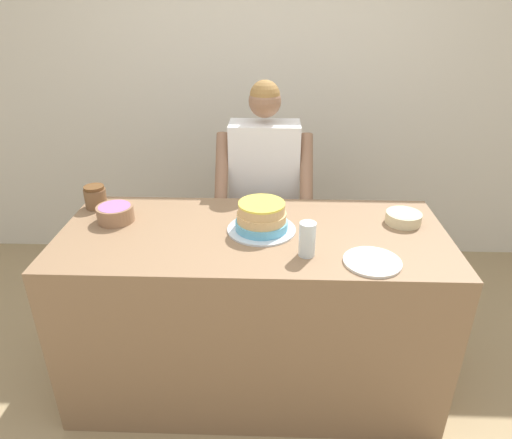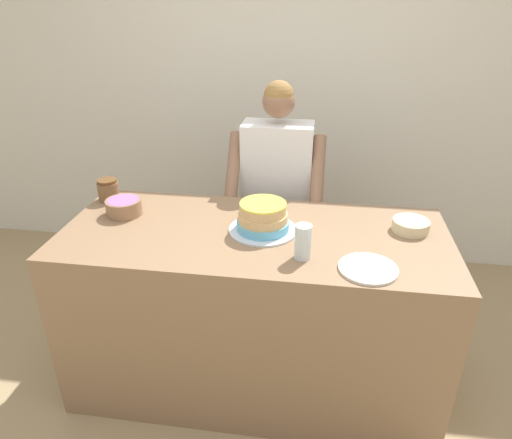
{
  "view_description": "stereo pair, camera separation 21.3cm",
  "coord_description": "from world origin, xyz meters",
  "px_view_note": "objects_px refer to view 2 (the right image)",
  "views": [
    {
      "loc": [
        0.08,
        -1.55,
        1.98
      ],
      "look_at": [
        0.02,
        0.36,
        1.03
      ],
      "focal_mm": 32.0,
      "sensor_mm": 36.0,
      "label": 1
    },
    {
      "loc": [
        0.3,
        -1.53,
        1.98
      ],
      "look_at": [
        0.02,
        0.36,
        1.03
      ],
      "focal_mm": 32.0,
      "sensor_mm": 36.0,
      "label": 2
    }
  ],
  "objects_px": {
    "ceramic_plate": "(368,269)",
    "stoneware_jar": "(108,190)",
    "drinking_glass": "(303,242)",
    "cake": "(263,218)",
    "frosting_bowl_pink": "(411,225)",
    "frosting_bowl_purple": "(124,206)",
    "person_baker": "(277,186)"
  },
  "relations": [
    {
      "from": "frosting_bowl_purple",
      "to": "frosting_bowl_pink",
      "type": "bearing_deg",
      "value": 1.08
    },
    {
      "from": "drinking_glass",
      "to": "stoneware_jar",
      "type": "distance_m",
      "value": 1.2
    },
    {
      "from": "frosting_bowl_purple",
      "to": "ceramic_plate",
      "type": "relative_size",
      "value": 0.74
    },
    {
      "from": "ceramic_plate",
      "to": "stoneware_jar",
      "type": "relative_size",
      "value": 2.05
    },
    {
      "from": "frosting_bowl_pink",
      "to": "ceramic_plate",
      "type": "relative_size",
      "value": 0.71
    },
    {
      "from": "frosting_bowl_purple",
      "to": "stoneware_jar",
      "type": "height_order",
      "value": "stoneware_jar"
    },
    {
      "from": "person_baker",
      "to": "ceramic_plate",
      "type": "height_order",
      "value": "person_baker"
    },
    {
      "from": "frosting_bowl_purple",
      "to": "stoneware_jar",
      "type": "distance_m",
      "value": 0.23
    },
    {
      "from": "cake",
      "to": "ceramic_plate",
      "type": "relative_size",
      "value": 1.34
    },
    {
      "from": "cake",
      "to": "frosting_bowl_pink",
      "type": "xyz_separation_m",
      "value": [
        0.71,
        0.11,
        -0.03
      ]
    },
    {
      "from": "ceramic_plate",
      "to": "stoneware_jar",
      "type": "height_order",
      "value": "stoneware_jar"
    },
    {
      "from": "frosting_bowl_pink",
      "to": "stoneware_jar",
      "type": "xyz_separation_m",
      "value": [
        -1.61,
        0.14,
        0.03
      ]
    },
    {
      "from": "person_baker",
      "to": "drinking_glass",
      "type": "distance_m",
      "value": 0.89
    },
    {
      "from": "person_baker",
      "to": "drinking_glass",
      "type": "relative_size",
      "value": 9.74
    },
    {
      "from": "ceramic_plate",
      "to": "drinking_glass",
      "type": "bearing_deg",
      "value": 168.36
    },
    {
      "from": "cake",
      "to": "ceramic_plate",
      "type": "height_order",
      "value": "cake"
    },
    {
      "from": "cake",
      "to": "frosting_bowl_purple",
      "type": "height_order",
      "value": "cake"
    },
    {
      "from": "frosting_bowl_purple",
      "to": "stoneware_jar",
      "type": "relative_size",
      "value": 1.51
    },
    {
      "from": "stoneware_jar",
      "to": "drinking_glass",
      "type": "bearing_deg",
      "value": -22.96
    },
    {
      "from": "cake",
      "to": "frosting_bowl_purple",
      "type": "xyz_separation_m",
      "value": [
        -0.74,
        0.08,
        -0.02
      ]
    },
    {
      "from": "cake",
      "to": "frosting_bowl_pink",
      "type": "height_order",
      "value": "cake"
    },
    {
      "from": "drinking_glass",
      "to": "cake",
      "type": "bearing_deg",
      "value": 132.06
    },
    {
      "from": "frosting_bowl_pink",
      "to": "drinking_glass",
      "type": "relative_size",
      "value": 1.11
    },
    {
      "from": "frosting_bowl_pink",
      "to": "ceramic_plate",
      "type": "bearing_deg",
      "value": -120.32
    },
    {
      "from": "drinking_glass",
      "to": "stoneware_jar",
      "type": "bearing_deg",
      "value": 157.04
    },
    {
      "from": "cake",
      "to": "stoneware_jar",
      "type": "relative_size",
      "value": 2.75
    },
    {
      "from": "person_baker",
      "to": "stoneware_jar",
      "type": "bearing_deg",
      "value": -156.53
    },
    {
      "from": "ceramic_plate",
      "to": "frosting_bowl_purple",
      "type": "bearing_deg",
      "value": 163.52
    },
    {
      "from": "person_baker",
      "to": "frosting_bowl_pink",
      "type": "height_order",
      "value": "person_baker"
    },
    {
      "from": "frosting_bowl_pink",
      "to": "frosting_bowl_purple",
      "type": "xyz_separation_m",
      "value": [
        -1.45,
        -0.03,
        0.01
      ]
    },
    {
      "from": "person_baker",
      "to": "stoneware_jar",
      "type": "distance_m",
      "value": 0.98
    },
    {
      "from": "ceramic_plate",
      "to": "stoneware_jar",
      "type": "distance_m",
      "value": 1.48
    }
  ]
}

